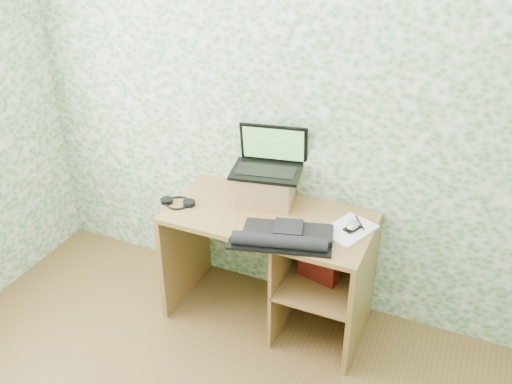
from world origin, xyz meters
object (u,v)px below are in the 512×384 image
at_px(riser, 266,187).
at_px(notepad, 349,230).
at_px(keyboard, 284,237).
at_px(desk, 283,254).
at_px(laptop, 269,160).

relative_size(riser, notepad, 1.09).
bearing_deg(keyboard, desk, 97.11).
distance_m(desk, laptop, 0.57).
xyz_separation_m(desk, laptop, (-0.16, 0.16, 0.52)).
bearing_deg(riser, laptop, 90.00).
height_order(keyboard, notepad, keyboard).
bearing_deg(notepad, laptop, -174.41).
bearing_deg(riser, keyboard, -53.96).
relative_size(desk, laptop, 2.67).
xyz_separation_m(desk, notepad, (0.39, 0.00, 0.28)).
height_order(laptop, notepad, laptop).
relative_size(keyboard, notepad, 1.92).
bearing_deg(notepad, keyboard, -119.77).
bearing_deg(keyboard, laptop, 108.09).
distance_m(riser, keyboard, 0.44).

